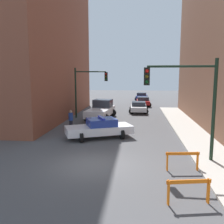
% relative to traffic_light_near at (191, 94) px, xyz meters
% --- Properties ---
extents(ground_plane, '(120.00, 120.00, 0.00)m').
position_rel_traffic_light_near_xyz_m(ground_plane, '(-4.73, -1.06, -3.53)').
color(ground_plane, '#4C4C4F').
extents(sidewalk_right, '(2.40, 44.00, 0.12)m').
position_rel_traffic_light_near_xyz_m(sidewalk_right, '(1.47, -1.06, -3.47)').
color(sidewalk_right, '#B2ADA3').
rests_on(sidewalk_right, ground_plane).
extents(traffic_light_near, '(3.64, 0.35, 5.20)m').
position_rel_traffic_light_near_xyz_m(traffic_light_near, '(0.00, 0.00, 0.00)').
color(traffic_light_near, black).
rests_on(traffic_light_near, sidewalk_right).
extents(traffic_light_far, '(3.44, 0.35, 5.20)m').
position_rel_traffic_light_near_xyz_m(traffic_light_far, '(-8.03, 12.47, -0.13)').
color(traffic_light_far, black).
rests_on(traffic_light_far, ground_plane).
extents(police_car, '(5.05, 3.58, 1.52)m').
position_rel_traffic_light_near_xyz_m(police_car, '(-5.37, 4.37, -2.81)').
color(police_car, white).
rests_on(police_car, ground_plane).
extents(white_truck, '(2.98, 5.57, 1.90)m').
position_rel_traffic_light_near_xyz_m(white_truck, '(-6.45, 12.30, -2.62)').
color(white_truck, silver).
rests_on(white_truck, ground_plane).
extents(parked_car_near, '(2.29, 4.31, 1.31)m').
position_rel_traffic_light_near_xyz_m(parked_car_near, '(-2.57, 16.90, -2.86)').
color(parked_car_near, silver).
rests_on(parked_car_near, ground_plane).
extents(parked_car_mid, '(2.31, 4.32, 1.31)m').
position_rel_traffic_light_near_xyz_m(parked_car_mid, '(-1.93, 23.41, -2.86)').
color(parked_car_mid, maroon).
rests_on(parked_car_mid, ground_plane).
extents(parked_car_far, '(2.51, 4.43, 1.31)m').
position_rel_traffic_light_near_xyz_m(parked_car_far, '(-2.01, 31.86, -2.86)').
color(parked_car_far, navy).
rests_on(parked_car_far, ground_plane).
extents(pedestrian_crossing, '(0.38, 0.38, 1.66)m').
position_rel_traffic_light_near_xyz_m(pedestrian_crossing, '(-8.06, 6.53, -2.67)').
color(pedestrian_crossing, black).
rests_on(pedestrian_crossing, ground_plane).
extents(barrier_front, '(1.58, 0.44, 0.90)m').
position_rel_traffic_light_near_xyz_m(barrier_front, '(-0.85, -4.49, -2.91)').
color(barrier_front, orange).
rests_on(barrier_front, ground_plane).
extents(barrier_mid, '(1.59, 0.35, 0.90)m').
position_rel_traffic_light_near_xyz_m(barrier_mid, '(-0.52, -1.34, -2.91)').
color(barrier_mid, orange).
rests_on(barrier_mid, ground_plane).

